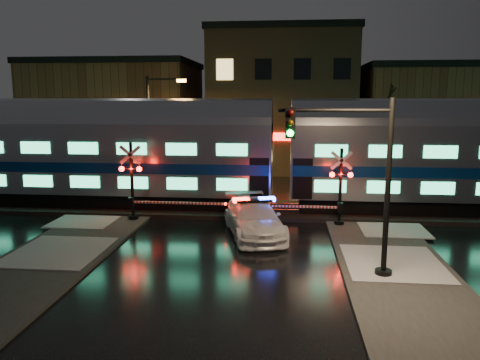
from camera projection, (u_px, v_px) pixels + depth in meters
name	position (u px, v px, depth m)	size (l,w,h in m)	color
ground	(229.00, 238.00, 20.95)	(120.00, 120.00, 0.00)	black
ballast	(240.00, 209.00, 25.83)	(90.00, 4.20, 0.24)	black
sidewalk_left	(16.00, 282.00, 15.69)	(4.00, 20.00, 0.12)	#2D2D2D
sidewalk_right	(415.00, 298.00, 14.42)	(4.00, 20.00, 0.12)	#2D2D2D
building_left	(118.00, 117.00, 43.01)	(14.00, 10.00, 9.00)	brown
building_mid	(282.00, 103.00, 41.83)	(12.00, 11.00, 11.50)	brown
building_right	(432.00, 121.00, 40.33)	(12.00, 10.00, 8.50)	brown
train	(281.00, 151.00, 25.05)	(51.00, 3.12, 5.92)	black
police_car	(254.00, 218.00, 21.20)	(3.54, 5.84, 1.75)	white
crossing_signal_right	(333.00, 195.00, 22.47)	(5.41, 0.64, 3.83)	black
crossing_signal_left	(139.00, 190.00, 23.40)	(5.67, 0.65, 4.01)	black
traffic_light	(359.00, 185.00, 15.71)	(4.00, 0.71, 6.18)	black
streetlight	(153.00, 128.00, 29.61)	(2.52, 0.26, 7.53)	black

